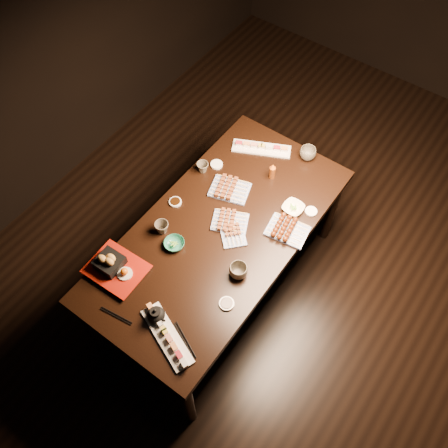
# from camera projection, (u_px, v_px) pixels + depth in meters

# --- Properties ---
(ground) EXTENTS (5.00, 5.00, 0.00)m
(ground) POSITION_uv_depth(u_px,v_px,m) (284.00, 273.00, 3.72)
(ground) COLOR black
(ground) RESTS_ON ground
(dining_table) EXTENTS (1.06, 1.87, 0.75)m
(dining_table) POSITION_uv_depth(u_px,v_px,m) (220.00, 261.00, 3.35)
(dining_table) COLOR black
(dining_table) RESTS_ON ground
(sushi_platter_near) EXTENTS (0.41, 0.25, 0.05)m
(sushi_platter_near) POSITION_uv_depth(u_px,v_px,m) (167.00, 335.00, 2.64)
(sushi_platter_near) COLOR white
(sushi_platter_near) RESTS_ON dining_table
(sushi_platter_far) EXTENTS (0.40, 0.27, 0.05)m
(sushi_platter_far) POSITION_uv_depth(u_px,v_px,m) (262.00, 147.00, 3.38)
(sushi_platter_far) COLOR white
(sushi_platter_far) RESTS_ON dining_table
(yakitori_plate_center) EXTENTS (0.26, 0.24, 0.06)m
(yakitori_plate_center) POSITION_uv_depth(u_px,v_px,m) (230.00, 220.00, 3.04)
(yakitori_plate_center) COLOR #828EB6
(yakitori_plate_center) RESTS_ON dining_table
(yakitori_plate_right) EXTENTS (0.24, 0.24, 0.05)m
(yakitori_plate_right) POSITION_uv_depth(u_px,v_px,m) (233.00, 232.00, 3.00)
(yakitori_plate_right) COLOR #828EB6
(yakitori_plate_right) RESTS_ON dining_table
(yakitori_plate_left) EXTENTS (0.29, 0.24, 0.06)m
(yakitori_plate_left) POSITION_uv_depth(u_px,v_px,m) (230.00, 188.00, 3.18)
(yakitori_plate_left) COLOR #828EB6
(yakitori_plate_left) RESTS_ON dining_table
(tsukune_plate) EXTENTS (0.27, 0.21, 0.06)m
(tsukune_plate) POSITION_uv_depth(u_px,v_px,m) (288.00, 229.00, 3.00)
(tsukune_plate) COLOR #828EB6
(tsukune_plate) RESTS_ON dining_table
(edamame_bowl_green) EXTENTS (0.16, 0.16, 0.04)m
(edamame_bowl_green) POSITION_uv_depth(u_px,v_px,m) (174.00, 244.00, 2.96)
(edamame_bowl_green) COLOR #27795E
(edamame_bowl_green) RESTS_ON dining_table
(edamame_bowl_cream) EXTENTS (0.13, 0.13, 0.03)m
(edamame_bowl_cream) POSITION_uv_depth(u_px,v_px,m) (293.00, 208.00, 3.11)
(edamame_bowl_cream) COLOR #F1E5C5
(edamame_bowl_cream) RESTS_ON dining_table
(tempura_tray) EXTENTS (0.34, 0.28, 0.12)m
(tempura_tray) POSITION_uv_depth(u_px,v_px,m) (115.00, 266.00, 2.83)
(tempura_tray) COLOR black
(tempura_tray) RESTS_ON dining_table
(teacup_near_left) EXTENTS (0.12, 0.12, 0.08)m
(teacup_near_left) POSITION_uv_depth(u_px,v_px,m) (162.00, 228.00, 3.00)
(teacup_near_left) COLOR #4E483C
(teacup_near_left) RESTS_ON dining_table
(teacup_mid_right) EXTENTS (0.13, 0.13, 0.08)m
(teacup_mid_right) POSITION_uv_depth(u_px,v_px,m) (238.00, 271.00, 2.83)
(teacup_mid_right) COLOR #4E483C
(teacup_mid_right) RESTS_ON dining_table
(teacup_far_left) EXTENTS (0.08, 0.08, 0.07)m
(teacup_far_left) POSITION_uv_depth(u_px,v_px,m) (203.00, 167.00, 3.26)
(teacup_far_left) COLOR #4E483C
(teacup_far_left) RESTS_ON dining_table
(teacup_far_right) EXTENTS (0.14, 0.14, 0.09)m
(teacup_far_right) POSITION_uv_depth(u_px,v_px,m) (308.00, 153.00, 3.32)
(teacup_far_right) COLOR #4E483C
(teacup_far_right) RESTS_ON dining_table
(teapot) EXTENTS (0.13, 0.13, 0.10)m
(teapot) POSITION_uv_depth(u_px,v_px,m) (156.00, 314.00, 2.68)
(teapot) COLOR black
(teapot) RESTS_ON dining_table
(condiment_bottle) EXTENTS (0.05, 0.05, 0.12)m
(condiment_bottle) POSITION_uv_depth(u_px,v_px,m) (272.00, 171.00, 3.21)
(condiment_bottle) COLOR #642D0D
(condiment_bottle) RESTS_ON dining_table
(sauce_dish_west) EXTENTS (0.08, 0.08, 0.01)m
(sauce_dish_west) POSITION_uv_depth(u_px,v_px,m) (175.00, 202.00, 3.15)
(sauce_dish_west) COLOR white
(sauce_dish_west) RESTS_ON dining_table
(sauce_dish_east) EXTENTS (0.09, 0.09, 0.01)m
(sauce_dish_east) POSITION_uv_depth(u_px,v_px,m) (311.00, 211.00, 3.11)
(sauce_dish_east) COLOR white
(sauce_dish_east) RESTS_ON dining_table
(sauce_dish_se) EXTENTS (0.11, 0.11, 0.02)m
(sauce_dish_se) POSITION_uv_depth(u_px,v_px,m) (227.00, 304.00, 2.76)
(sauce_dish_se) COLOR white
(sauce_dish_se) RESTS_ON dining_table
(sauce_dish_nw) EXTENTS (0.09, 0.09, 0.01)m
(sauce_dish_nw) POSITION_uv_depth(u_px,v_px,m) (217.00, 164.00, 3.31)
(sauce_dish_nw) COLOR white
(sauce_dish_nw) RESTS_ON dining_table
(chopsticks_near) EXTENTS (0.20, 0.05, 0.01)m
(chopsticks_near) POSITION_uv_depth(u_px,v_px,m) (116.00, 316.00, 2.73)
(chopsticks_near) COLOR black
(chopsticks_near) RESTS_ON dining_table
(chopsticks_se) EXTENTS (0.22, 0.11, 0.01)m
(chopsticks_se) POSITION_uv_depth(u_px,v_px,m) (185.00, 340.00, 2.65)
(chopsticks_se) COLOR black
(chopsticks_se) RESTS_ON dining_table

